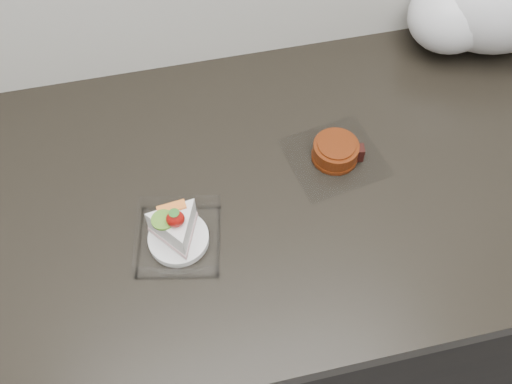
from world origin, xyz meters
The scene contains 3 objects.
counter centered at (0.00, 1.69, 0.45)m, with size 2.04×0.64×0.90m.
cake_tray centered at (-0.13, 1.61, 0.93)m, with size 0.15×0.15×0.10m.
mooncake_wrap centered at (0.16, 1.72, 0.91)m, with size 0.18×0.17×0.04m.
Camera 1 is at (-0.11, 1.17, 1.69)m, focal length 40.00 mm.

